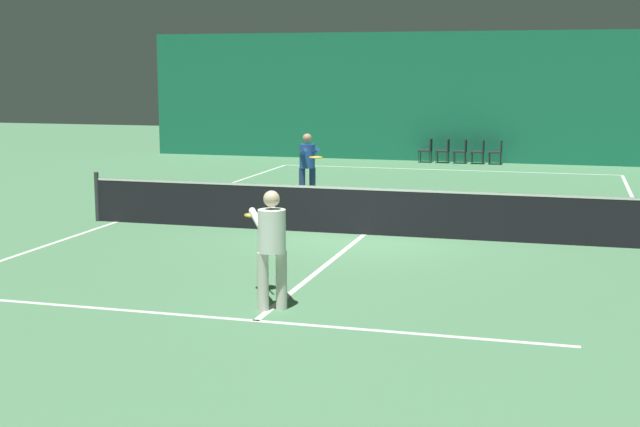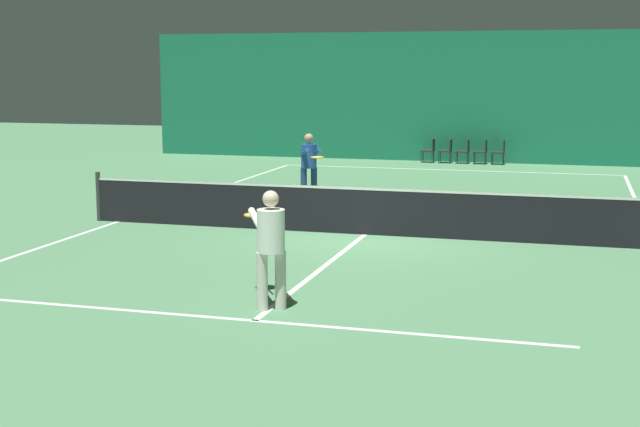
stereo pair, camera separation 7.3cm
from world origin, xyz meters
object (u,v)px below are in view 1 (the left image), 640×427
object	(u,v)px
courtside_chair_2	(462,150)
player_far	(308,162)
courtside_chair_0	(427,149)
player_near	(271,240)
courtside_chair_3	(480,150)
tennis_net	(364,209)
courtside_chair_4	(498,150)
courtside_chair_1	(445,149)

from	to	relation	value
courtside_chair_2	player_far	bearing A→B (deg)	-15.10
courtside_chair_0	player_near	bearing A→B (deg)	2.75
courtside_chair_3	courtside_chair_0	bearing A→B (deg)	-90.00
tennis_net	courtside_chair_4	size ratio (longest dim) A/B	14.29
player_near	courtside_chair_4	xyz separation A→B (m)	(1.48, 19.83, -0.48)
player_far	courtside_chair_0	xyz separation A→B (m)	(1.46, 9.93, -0.50)
player_far	courtside_chair_3	xyz separation A→B (m)	(3.29, 9.93, -0.50)
tennis_net	courtside_chair_1	xyz separation A→B (m)	(-0.33, 14.05, -0.03)
courtside_chair_2	tennis_net	bearing A→B (deg)	-1.14
tennis_net	courtside_chair_2	bearing A→B (deg)	88.86
courtside_chair_3	courtside_chair_4	size ratio (longest dim) A/B	1.00
courtside_chair_4	tennis_net	bearing A→B (deg)	-6.07
player_near	courtside_chair_3	world-z (taller)	player_near
player_far	courtside_chair_0	distance (m)	10.05
courtside_chair_3	courtside_chair_4	bearing A→B (deg)	90.00
player_far	courtside_chair_4	world-z (taller)	player_far
player_far	courtside_chair_2	bearing A→B (deg)	136.37
tennis_net	courtside_chair_2	world-z (taller)	tennis_net
tennis_net	courtside_chair_4	xyz separation A→B (m)	(1.50, 14.05, -0.03)
courtside_chair_4	courtside_chair_2	bearing A→B (deg)	-90.00
courtside_chair_1	courtside_chair_2	xyz separation A→B (m)	(0.61, 0.00, 0.00)
player_near	courtside_chair_1	size ratio (longest dim) A/B	1.98
tennis_net	courtside_chair_3	distance (m)	14.08
tennis_net	player_far	size ratio (longest dim) A/B	7.13
player_far	courtside_chair_0	size ratio (longest dim) A/B	2.00
courtside_chair_1	courtside_chair_4	distance (m)	1.82
courtside_chair_1	courtside_chair_3	world-z (taller)	same
courtside_chair_3	courtside_chair_1	bearing A→B (deg)	-90.00
player_near	player_far	xyz separation A→B (m)	(-2.41, 9.90, 0.01)
courtside_chair_3	player_far	bearing A→B (deg)	-18.32
player_near	tennis_net	bearing A→B (deg)	-32.59
courtside_chair_1	courtside_chair_2	size ratio (longest dim) A/B	1.00
tennis_net	player_near	world-z (taller)	player_near
courtside_chair_2	courtside_chair_3	bearing A→B (deg)	90.00
courtside_chair_2	player_near	bearing A→B (deg)	-0.77
courtside_chair_2	courtside_chair_4	world-z (taller)	same
courtside_chair_0	courtside_chair_1	bearing A→B (deg)	90.00
courtside_chair_0	player_far	bearing A→B (deg)	-8.38
courtside_chair_1	player_near	bearing A→B (deg)	0.99
courtside_chair_3	courtside_chair_2	bearing A→B (deg)	-90.00
tennis_net	courtside_chair_3	size ratio (longest dim) A/B	14.29
courtside_chair_1	courtside_chair_3	size ratio (longest dim) A/B	1.00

